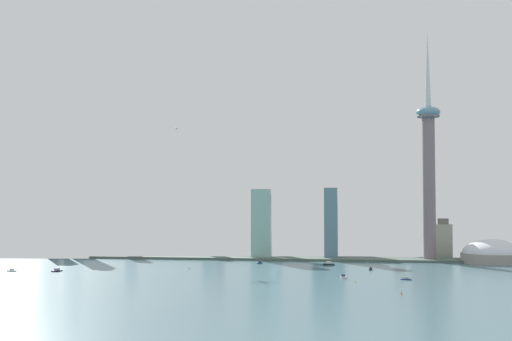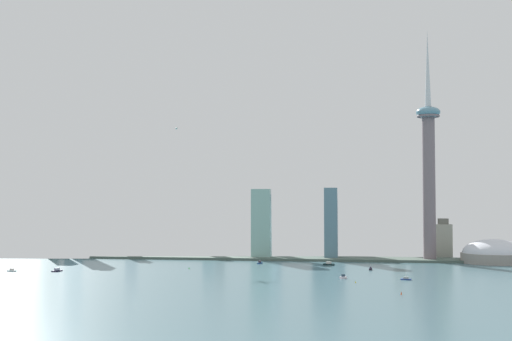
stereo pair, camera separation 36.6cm
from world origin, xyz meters
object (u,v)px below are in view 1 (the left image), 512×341
object	(u,v)px
skyscraper_4	(219,234)
boat_0	(260,262)
skyscraper_3	(261,224)
skyscraper_13	(74,203)
channel_buoy_0	(401,293)
skyscraper_9	(419,230)
skyscraper_8	(331,224)
skyscraper_2	(209,240)
boat_2	(329,264)
boat_6	(343,277)
skyscraper_7	(443,240)
skyscraper_11	(437,203)
airplane	(175,129)
skyscraper_1	(51,214)
channel_buoy_1	(356,282)
skyscraper_0	(132,240)
skyscraper_5	(399,240)
boat_5	(57,270)
skyscraper_6	(336,228)
boat_1	(12,270)
channel_buoy_2	(189,268)
boat_4	(371,269)
observation_tower	(429,159)
stadium_dome	(494,254)
boat_3	(406,279)
skyscraper_10	(276,228)

from	to	relation	value
skyscraper_4	boat_0	size ratio (longest dim) A/B	7.94
skyscraper_3	skyscraper_13	bearing A→B (deg)	170.59
channel_buoy_0	skyscraper_9	bearing A→B (deg)	83.67
skyscraper_8	skyscraper_13	xyz separation A→B (m)	(-403.10, 47.57, 28.57)
skyscraper_2	boat_2	world-z (taller)	skyscraper_2
boat_6	skyscraper_7	bearing A→B (deg)	28.25
skyscraper_11	airplane	xyz separation A→B (m)	(-376.73, -86.87, 106.59)
skyscraper_1	channel_buoy_1	distance (m)	586.96
skyscraper_0	skyscraper_9	xyz separation A→B (m)	(413.49, 65.06, 13.49)
skyscraper_5	channel_buoy_0	bearing A→B (deg)	-92.55
skyscraper_9	boat_5	size ratio (longest dim) A/B	5.64
skyscraper_0	skyscraper_11	distance (m)	452.85
boat_2	channel_buoy_0	size ratio (longest dim) A/B	5.15
skyscraper_6	boat_1	distance (m)	477.77
channel_buoy_0	airplane	world-z (taller)	airplane
channel_buoy_0	channel_buoy_2	xyz separation A→B (m)	(-241.29, 203.41, -0.63)
channel_buoy_1	skyscraper_13	bearing A→B (deg)	143.22
boat_4	channel_buoy_0	distance (m)	224.44
channel_buoy_0	boat_2	bearing A→B (deg)	105.42
skyscraper_7	channel_buoy_2	distance (m)	380.12
boat_4	channel_buoy_1	distance (m)	137.72
skyscraper_11	boat_2	world-z (taller)	skyscraper_11
observation_tower	skyscraper_13	world-z (taller)	observation_tower
skyscraper_0	boat_0	xyz separation A→B (m)	(198.63, -67.31, -24.88)
stadium_dome	channel_buoy_2	xyz separation A→B (m)	(-379.85, -144.72, -10.48)
skyscraper_2	skyscraper_0	bearing A→B (deg)	-160.27
skyscraper_1	skyscraper_13	xyz separation A→B (m)	(39.66, -1.97, 17.11)
skyscraper_5	boat_3	world-z (taller)	skyscraper_5
skyscraper_13	boat_3	world-z (taller)	skyscraper_13
boat_5	boat_1	bearing A→B (deg)	-65.33
skyscraper_6	boat_5	distance (m)	433.99
stadium_dome	boat_1	xyz separation A→B (m)	(-575.13, -208.84, -9.93)
stadium_dome	boat_0	distance (m)	312.12
boat_1	channel_buoy_2	bearing A→B (deg)	30.03
skyscraper_1	skyscraper_10	xyz separation A→B (m)	(361.26, -23.07, -18.96)
skyscraper_0	boat_5	distance (m)	212.12
skyscraper_10	boat_6	world-z (taller)	skyscraper_10
boat_5	skyscraper_0	bearing A→B (deg)	-169.33
boat_2	observation_tower	bearing A→B (deg)	60.48
skyscraper_3	skyscraper_8	distance (m)	98.92
skyscraper_5	channel_buoy_0	world-z (taller)	skyscraper_5
skyscraper_2	skyscraper_11	bearing A→B (deg)	7.58
stadium_dome	skyscraper_11	size ratio (longest dim) A/B	0.53
boat_5	channel_buoy_0	world-z (taller)	boat_5
skyscraper_1	boat_1	bearing A→B (deg)	-73.15
skyscraper_11	airplane	distance (m)	401.04
skyscraper_5	skyscraper_6	distance (m)	95.01
skyscraper_9	skyscraper_10	distance (m)	208.45
skyscraper_3	skyscraper_10	size ratio (longest dim) A/B	1.08
observation_tower	boat_3	bearing A→B (deg)	-100.68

